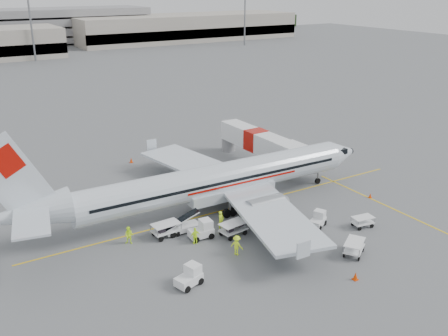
{
  "coord_description": "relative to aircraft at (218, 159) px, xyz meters",
  "views": [
    {
      "loc": [
        -25.74,
        -40.02,
        22.25
      ],
      "look_at": [
        0.0,
        2.0,
        3.8
      ],
      "focal_mm": 40.0,
      "sensor_mm": 36.0,
      "label": 1
    }
  ],
  "objects": [
    {
      "name": "cart_loaded_b",
      "position": [
        -7.31,
        -2.76,
        -4.8
      ],
      "size": [
        2.63,
        1.65,
        1.33
      ],
      "primitive_type": null,
      "rotation": [
        0.0,
        0.0,
        0.06
      ],
      "color": "white",
      "rests_on": "ground"
    },
    {
      "name": "parking_garage",
      "position": [
        26.45,
        159.24,
        1.53
      ],
      "size": [
        62.0,
        24.0,
        14.0
      ],
      "primitive_type": null,
      "color": "slate",
      "rests_on": "ground"
    },
    {
      "name": "crew_c",
      "position": [
        -3.52,
        -9.0,
        -4.56
      ],
      "size": [
        1.17,
        1.35,
        1.82
      ],
      "primitive_type": "imported",
      "rotation": [
        0.0,
        0.0,
        2.09
      ],
      "color": "#B9E31B",
      "rests_on": "ground"
    },
    {
      "name": "terminal_east",
      "position": [
        71.45,
        144.24,
        -0.47
      ],
      "size": [
        90.0,
        26.0,
        10.0
      ],
      "primitive_type": null,
      "color": "gray",
      "rests_on": "ground"
    },
    {
      "name": "cart_loaded_a",
      "position": [
        -1.9,
        -5.88,
        -4.81
      ],
      "size": [
        2.71,
        1.83,
        1.32
      ],
      "primitive_type": null,
      "rotation": [
        0.0,
        0.0,
        0.14
      ],
      "color": "white",
      "rests_on": "ground"
    },
    {
      "name": "mast_center",
      "position": [
        6.45,
        117.24,
        5.53
      ],
      "size": [
        3.2,
        1.2,
        22.0
      ],
      "primitive_type": null,
      "color": "slate",
      "rests_on": "ground"
    },
    {
      "name": "mast_east",
      "position": [
        81.45,
        117.24,
        5.53
      ],
      "size": [
        3.2,
        1.2,
        22.0
      ],
      "primitive_type": null,
      "color": "slate",
      "rests_on": "ground"
    },
    {
      "name": "tug_mid",
      "position": [
        -4.7,
        -4.74,
        -4.6
      ],
      "size": [
        2.3,
        1.41,
        1.72
      ],
      "primitive_type": null,
      "rotation": [
        0.0,
        0.0,
        -0.06
      ],
      "color": "white",
      "rests_on": "ground"
    },
    {
      "name": "crew_a",
      "position": [
        -2.29,
        -4.32,
        -4.5
      ],
      "size": [
        0.83,
        0.7,
        1.93
      ],
      "primitive_type": "imported",
      "rotation": [
        0.0,
        0.0,
        0.4
      ],
      "color": "#B9E31B",
      "rests_on": "ground"
    },
    {
      "name": "tug_fore",
      "position": [
        6.03,
        -8.6,
        -4.71
      ],
      "size": [
        2.24,
        1.87,
        1.5
      ],
      "primitive_type": null,
      "rotation": [
        0.0,
        0.0,
        0.47
      ],
      "color": "white",
      "rests_on": "ground"
    },
    {
      "name": "stripe_lead",
      "position": [
        1.45,
        -0.76,
        -5.46
      ],
      "size": [
        44.0,
        0.2,
        0.01
      ],
      "primitive_type": "cube",
      "color": "yellow",
      "rests_on": "ground"
    },
    {
      "name": "tug_aft",
      "position": [
        -9.26,
        -10.99,
        -4.64
      ],
      "size": [
        2.41,
        1.8,
        1.65
      ],
      "primitive_type": null,
      "rotation": [
        0.0,
        0.0,
        0.3
      ],
      "color": "white",
      "rests_on": "ground"
    },
    {
      "name": "cone_stbd",
      "position": [
        2.42,
        -17.2,
        -5.12
      ],
      "size": [
        0.42,
        0.42,
        0.69
      ],
      "primitive_type": "cone",
      "color": "#E03701",
      "rests_on": "ground"
    },
    {
      "name": "ground",
      "position": [
        1.45,
        -0.76,
        -5.47
      ],
      "size": [
        360.0,
        360.0,
        0.0
      ],
      "primitive_type": "plane",
      "color": "#56595B"
    },
    {
      "name": "belt_loader",
      "position": [
        -5.65,
        -2.76,
        -4.25
      ],
      "size": [
        4.58,
        1.92,
        2.43
      ],
      "primitive_type": null,
      "rotation": [
        0.0,
        0.0,
        -0.05
      ],
      "color": "white",
      "rests_on": "ground"
    },
    {
      "name": "aircraft",
      "position": [
        0.0,
        0.0,
        0.0
      ],
      "size": [
        40.36,
        31.99,
        10.93
      ],
      "primitive_type": null,
      "rotation": [
        0.0,
        0.0,
        -0.02
      ],
      "color": "silver",
      "rests_on": "ground"
    },
    {
      "name": "crew_b",
      "position": [
        -10.75,
        -2.31,
        -4.63
      ],
      "size": [
        1.03,
        0.99,
        1.68
      ],
      "primitive_type": "imported",
      "rotation": [
        0.0,
        0.0,
        -0.63
      ],
      "color": "#B9E31B",
      "rests_on": "ground"
    },
    {
      "name": "cart_empty_b",
      "position": [
        9.67,
        -10.96,
        -4.93
      ],
      "size": [
        2.21,
        1.5,
        1.07
      ],
      "primitive_type": null,
      "rotation": [
        0.0,
        0.0,
        -0.15
      ],
      "color": "white",
      "rests_on": "ground"
    },
    {
      "name": "jet_bridge",
      "position": [
        11.19,
        9.23,
        -3.24
      ],
      "size": [
        3.66,
        17.07,
        4.46
      ],
      "primitive_type": null,
      "rotation": [
        0.0,
        0.0,
        0.03
      ],
      "color": "white",
      "rests_on": "ground"
    },
    {
      "name": "crew_d",
      "position": [
        -5.67,
        -5.42,
        -4.67
      ],
      "size": [
        0.95,
        0.44,
        1.58
      ],
      "primitive_type": "imported",
      "rotation": [
        0.0,
        0.0,
        3.09
      ],
      "color": "#B9E31B",
      "rests_on": "ground"
    },
    {
      "name": "stripe_cross",
      "position": [
        15.45,
        -8.76,
        -5.46
      ],
      "size": [
        0.2,
        20.0,
        0.01
      ],
      "primitive_type": "cube",
      "color": "yellow",
      "rests_on": "ground"
    },
    {
      "name": "cone_port",
      "position": [
        -2.55,
        17.99,
        -5.12
      ],
      "size": [
        0.42,
        0.42,
        0.68
      ],
      "primitive_type": "cone",
      "color": "#E03701",
      "rests_on": "ground"
    },
    {
      "name": "cone_nose",
      "position": [
        15.57,
        -6.44,
        -5.19
      ],
      "size": [
        0.34,
        0.34,
        0.55
      ],
      "primitive_type": "cone",
      "color": "#E03701",
      "rests_on": "ground"
    },
    {
      "name": "cart_empty_a",
      "position": [
        5.17,
        -14.28,
        -4.83
      ],
      "size": [
        2.83,
        2.52,
        1.27
      ],
      "primitive_type": null,
      "rotation": [
        0.0,
        0.0,
        0.57
      ],
      "color": "white",
      "rests_on": "ground"
    }
  ]
}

